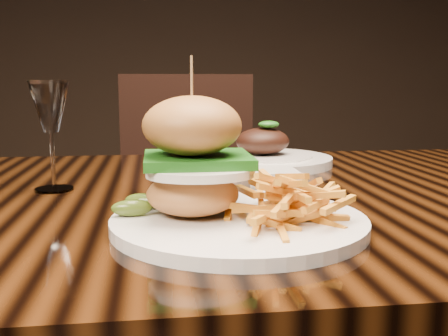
{
  "coord_description": "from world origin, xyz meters",
  "views": [
    {
      "loc": [
        -0.15,
        -0.82,
        0.93
      ],
      "look_at": [
        -0.06,
        -0.13,
        0.81
      ],
      "focal_mm": 42.0,
      "sensor_mm": 36.0,
      "label": 1
    }
  ],
  "objects": [
    {
      "name": "chair_far",
      "position": [
        -0.04,
        0.89,
        0.54
      ],
      "size": [
        0.47,
        0.47,
        0.95
      ],
      "rotation": [
        0.0,
        0.0,
        0.02
      ],
      "color": "black",
      "rests_on": "ground"
    },
    {
      "name": "wine_glass",
      "position": [
        -0.32,
        0.04,
        0.88
      ],
      "size": [
        0.07,
        0.07,
        0.18
      ],
      "color": "white",
      "rests_on": "dining_table"
    },
    {
      "name": "ramekin",
      "position": [
        0.03,
        -0.02,
        0.77
      ],
      "size": [
        0.1,
        0.1,
        0.04
      ],
      "primitive_type": "cube",
      "rotation": [
        0.0,
        0.0,
        -0.3
      ],
      "color": "silver",
      "rests_on": "dining_table"
    },
    {
      "name": "far_dish",
      "position": [
        0.08,
        0.26,
        0.77
      ],
      "size": [
        0.3,
        0.3,
        0.09
      ],
      "rotation": [
        0.0,
        0.0,
        -0.33
      ],
      "color": "silver",
      "rests_on": "dining_table"
    },
    {
      "name": "dining_table",
      "position": [
        0.0,
        0.0,
        0.67
      ],
      "size": [
        1.6,
        0.9,
        0.75
      ],
      "color": "black",
      "rests_on": "ground"
    },
    {
      "name": "burger_plate",
      "position": [
        -0.06,
        -0.21,
        0.8
      ],
      "size": [
        0.31,
        0.31,
        0.21
      ],
      "rotation": [
        0.0,
        0.0,
        -0.21
      ],
      "color": "silver",
      "rests_on": "dining_table"
    }
  ]
}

